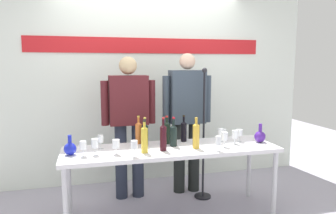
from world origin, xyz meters
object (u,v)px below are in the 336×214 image
(wine_bottle_2, at_px, (163,137))
(display_table, at_px, (172,153))
(wine_glass_right_3, at_px, (225,136))
(wine_bottle_0, at_px, (184,131))
(microphone_stand, at_px, (203,155))
(wine_glass_right_5, at_px, (239,133))
(decanter_blue_right, at_px, (260,136))
(presenter_right, at_px, (187,114))
(wine_glass_left_2, at_px, (83,146))
(decanter_blue_left, at_px, (70,148))
(wine_bottle_5, at_px, (173,134))
(wine_glass_left_3, at_px, (100,139))
(wine_glass_right_4, at_px, (235,135))
(wine_bottle_1, at_px, (167,132))
(wine_bottle_7, at_px, (139,132))
(wine_glass_left_1, at_px, (134,145))
(wine_bottle_4, at_px, (144,138))
(wine_glass_right_0, at_px, (221,132))
(wine_glass_right_1, at_px, (218,141))
(wine_glass_left_4, at_px, (95,144))
(wine_glass_left_0, at_px, (116,144))
(wine_glass_right_2, at_px, (223,132))
(presenter_left, at_px, (129,117))
(wine_bottle_3, at_px, (145,134))
(wine_bottle_6, at_px, (196,135))

(wine_bottle_2, bearing_deg, display_table, 38.64)
(wine_glass_right_3, bearing_deg, wine_bottle_0, 134.85)
(microphone_stand, bearing_deg, wine_glass_right_5, -47.23)
(decanter_blue_right, distance_m, presenter_right, 0.92)
(microphone_stand, bearing_deg, wine_glass_left_2, -160.74)
(decanter_blue_left, relative_size, wine_bottle_5, 0.62)
(wine_glass_left_3, relative_size, wine_glass_right_4, 0.98)
(wine_bottle_1, bearing_deg, wine_glass_right_5, -8.61)
(wine_bottle_7, relative_size, wine_glass_left_1, 1.92)
(wine_bottle_4, relative_size, wine_bottle_7, 1.06)
(microphone_stand, bearing_deg, wine_glass_right_0, -69.77)
(wine_bottle_5, bearing_deg, wine_glass_right_1, -37.81)
(wine_bottle_7, height_order, wine_glass_left_4, wine_bottle_7)
(presenter_right, distance_m, wine_glass_right_3, 0.76)
(wine_glass_left_2, xyz_separation_m, wine_glass_right_4, (1.57, 0.08, -0.00))
(wine_bottle_0, xyz_separation_m, wine_glass_left_0, (-0.77, -0.34, -0.02))
(wine_bottle_1, height_order, wine_glass_right_2, wine_bottle_1)
(wine_glass_right_2, bearing_deg, display_table, -164.42)
(presenter_left, relative_size, wine_bottle_1, 5.57)
(wine_bottle_3, xyz_separation_m, wine_glass_right_2, (0.90, 0.03, -0.04))
(wine_bottle_0, xyz_separation_m, microphone_stand, (0.29, 0.15, -0.34))
(wine_bottle_3, height_order, wine_glass_right_3, wine_bottle_3)
(display_table, relative_size, wine_glass_right_1, 14.74)
(decanter_blue_right, bearing_deg, wine_glass_right_5, 160.52)
(wine_bottle_6, distance_m, wine_glass_left_0, 0.81)
(wine_glass_left_1, xyz_separation_m, wine_glass_left_3, (-0.29, 0.37, -0.01))
(decanter_blue_right, relative_size, wine_glass_left_1, 1.31)
(wine_bottle_0, bearing_deg, presenter_left, 145.17)
(wine_glass_left_3, relative_size, wine_glass_right_3, 0.91)
(wine_glass_left_2, bearing_deg, wine_bottle_2, 1.03)
(wine_glass_left_2, height_order, wine_glass_right_2, wine_glass_left_2)
(wine_glass_left_4, relative_size, wine_glass_right_4, 1.06)
(microphone_stand, bearing_deg, wine_bottle_5, -144.98)
(wine_glass_left_0, bearing_deg, presenter_left, 73.46)
(display_table, bearing_deg, presenter_left, 120.42)
(wine_bottle_1, height_order, wine_bottle_5, wine_bottle_5)
(wine_glass_right_5, bearing_deg, decanter_blue_left, -177.59)
(decanter_blue_left, height_order, wine_glass_right_3, decanter_blue_left)
(wine_glass_left_4, bearing_deg, wine_glass_right_5, 4.98)
(wine_glass_right_3, bearing_deg, wine_bottle_2, 177.46)
(presenter_left, bearing_deg, presenter_right, 0.00)
(wine_bottle_6, distance_m, wine_glass_left_1, 0.67)
(wine_bottle_2, bearing_deg, decanter_blue_right, 3.52)
(wine_glass_left_1, distance_m, wine_glass_right_5, 1.24)
(presenter_left, bearing_deg, wine_bottle_3, -76.50)
(wine_bottle_7, xyz_separation_m, wine_glass_right_2, (0.95, -0.07, -0.04))
(wine_bottle_4, bearing_deg, wine_bottle_5, 27.73)
(display_table, relative_size, wine_bottle_4, 6.85)
(wine_bottle_4, bearing_deg, wine_bottle_2, 9.82)
(decanter_blue_left, bearing_deg, wine_bottle_5, 4.21)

